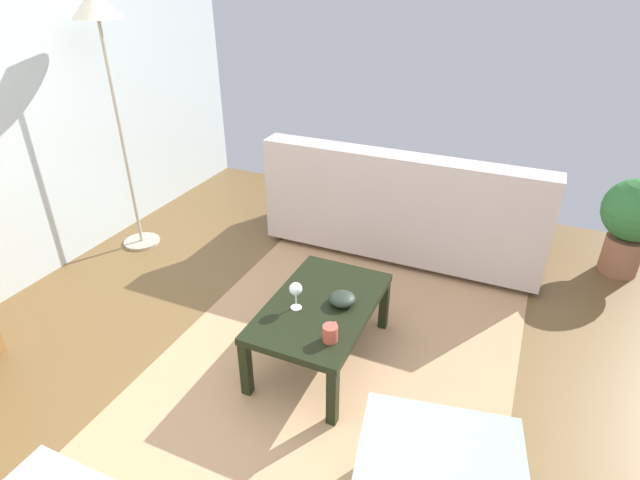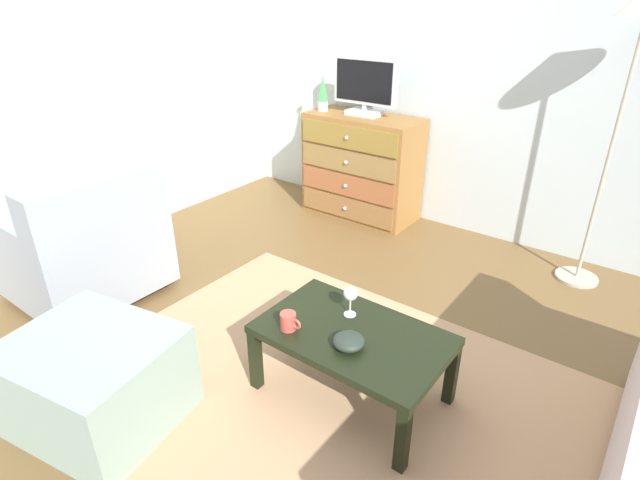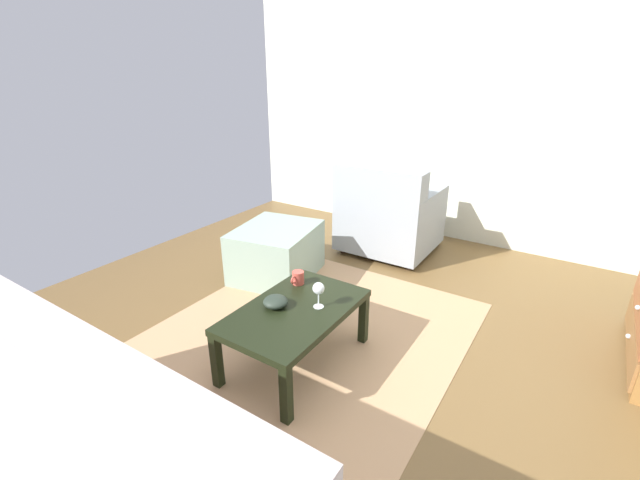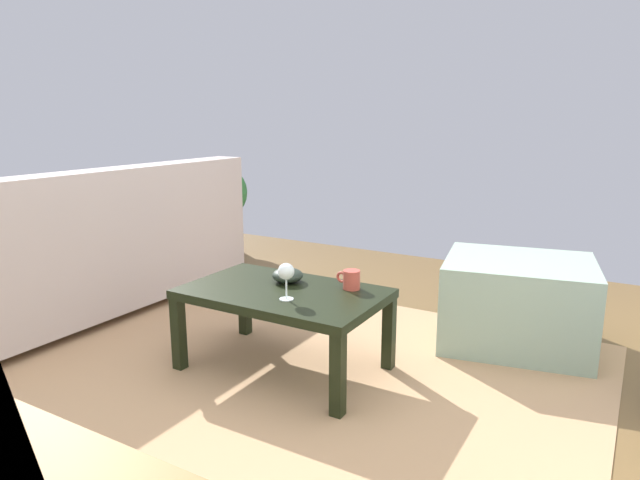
{
  "view_description": "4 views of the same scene",
  "coord_description": "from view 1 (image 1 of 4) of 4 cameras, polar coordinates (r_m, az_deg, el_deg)",
  "views": [
    {
      "loc": [
        -1.78,
        -0.99,
        2.0
      ],
      "look_at": [
        0.28,
        -0.08,
        0.74
      ],
      "focal_mm": 28.28,
      "sensor_mm": 36.0,
      "label": 1
    },
    {
      "loc": [
        1.25,
        -1.69,
        1.79
      ],
      "look_at": [
        0.0,
        -0.03,
        0.76
      ],
      "focal_mm": 27.88,
      "sensor_mm": 36.0,
      "label": 2
    },
    {
      "loc": [
        1.93,
        1.18,
        1.67
      ],
      "look_at": [
        0.13,
        -0.0,
        0.79
      ],
      "focal_mm": 23.71,
      "sensor_mm": 36.0,
      "label": 3
    },
    {
      "loc": [
        -1.09,
        1.86,
        1.13
      ],
      "look_at": [
        -0.03,
        0.05,
        0.66
      ],
      "focal_mm": 31.49,
      "sensor_mm": 36.0,
      "label": 4
    }
  ],
  "objects": [
    {
      "name": "area_rug",
      "position": [
        2.92,
        1.59,
        -14.02
      ],
      "size": [
        2.6,
        1.9,
        0.01
      ],
      "primitive_type": "cube",
      "color": "tan",
      "rests_on": "ground_plane"
    },
    {
      "name": "coffee_table",
      "position": [
        2.77,
        0.11,
        -8.01
      ],
      "size": [
        0.88,
        0.54,
        0.38
      ],
      "color": "black",
      "rests_on": "ground_plane"
    },
    {
      "name": "bowl_decorative",
      "position": [
        2.73,
        2.53,
        -6.65
      ],
      "size": [
        0.14,
        0.14,
        0.06
      ],
      "primitive_type": "ellipsoid",
      "color": "#242E25",
      "rests_on": "coffee_table"
    },
    {
      "name": "mug",
      "position": [
        2.48,
        1.19,
        -10.46
      ],
      "size": [
        0.11,
        0.08,
        0.08
      ],
      "color": "#BB473A",
      "rests_on": "coffee_table"
    },
    {
      "name": "standing_lamp",
      "position": [
        3.86,
        -23.56,
        20.76
      ],
      "size": [
        0.32,
        0.32,
        1.85
      ],
      "color": "#A59E8C",
      "rests_on": "ground_plane"
    },
    {
      "name": "couch_large",
      "position": [
        3.94,
        9.76,
        3.49
      ],
      "size": [
        0.85,
        2.06,
        0.85
      ],
      "color": "#332319",
      "rests_on": "ground_plane"
    },
    {
      "name": "wine_glass",
      "position": [
        2.65,
        -2.77,
        -5.65
      ],
      "size": [
        0.07,
        0.07,
        0.16
      ],
      "color": "silver",
      "rests_on": "coffee_table"
    },
    {
      "name": "potted_plant",
      "position": [
        4.12,
        31.94,
        2.07
      ],
      "size": [
        0.44,
        0.44,
        0.72
      ],
      "color": "brown",
      "rests_on": "ground_plane"
    },
    {
      "name": "ground_plane",
      "position": [
        2.87,
        -3.84,
        -15.81
      ],
      "size": [
        5.21,
        4.73,
        0.05
      ],
      "primitive_type": "cube",
      "color": "brown"
    }
  ]
}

